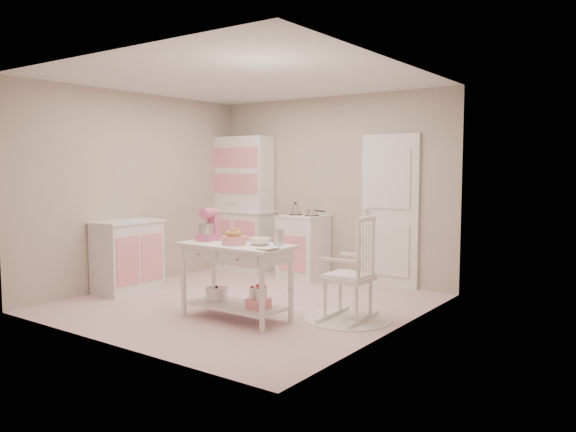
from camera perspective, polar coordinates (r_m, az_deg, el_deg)
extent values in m
plane|color=#C87D86|center=(6.72, -4.34, -8.81)|extent=(3.80, 3.80, 0.00)
cube|color=white|center=(6.60, -4.49, 13.68)|extent=(3.80, 3.80, 0.04)
cube|color=#BEAE9A|center=(8.08, 4.32, 2.84)|extent=(3.80, 0.04, 2.60)
cube|color=#BEAE9A|center=(5.23, -17.97, 1.44)|extent=(3.80, 0.04, 2.60)
cube|color=#BEAE9A|center=(7.89, -15.03, 2.63)|extent=(0.04, 3.80, 2.60)
cube|color=#BEAE9A|center=(5.50, 10.90, 1.76)|extent=(0.04, 3.80, 2.60)
cube|color=white|center=(7.61, 10.30, 0.53)|extent=(0.82, 0.05, 2.04)
cube|color=white|center=(8.76, -4.73, 1.30)|extent=(1.06, 0.50, 2.08)
cube|color=white|center=(8.05, 1.58, -3.16)|extent=(0.62, 0.57, 0.92)
cube|color=white|center=(7.51, -16.00, -3.95)|extent=(0.54, 0.84, 0.92)
cylinder|color=white|center=(6.04, 6.08, -10.36)|extent=(0.92, 0.92, 0.01)
cube|color=white|center=(5.92, 6.13, -5.27)|extent=(0.52, 0.74, 1.10)
cube|color=white|center=(5.98, -5.30, -6.63)|extent=(1.20, 0.60, 0.80)
cube|color=#D95C90|center=(6.19, -8.16, -0.92)|extent=(0.26, 0.32, 0.34)
cube|color=silver|center=(6.14, -5.29, -2.45)|extent=(0.34, 0.24, 0.02)
cylinder|color=pink|center=(5.85, -5.51, -2.46)|extent=(0.25, 0.25, 0.09)
imported|color=white|center=(5.80, -2.88, -2.60)|extent=(0.23, 0.23, 0.07)
cylinder|color=silver|center=(5.75, -0.98, -2.17)|extent=(0.10, 0.10, 0.17)
imported|color=white|center=(5.53, -2.63, -3.25)|extent=(0.15, 0.20, 0.02)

